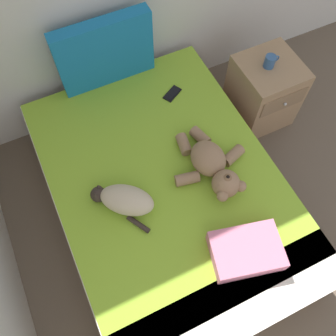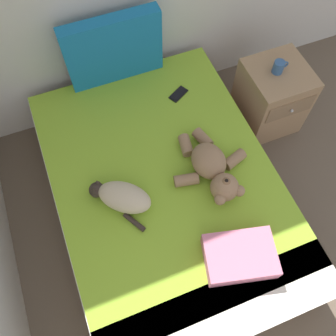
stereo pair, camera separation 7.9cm
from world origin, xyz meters
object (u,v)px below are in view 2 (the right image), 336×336
(patterned_cushion, at_px, (114,49))
(cell_phone, at_px, (178,94))
(nightstand, at_px, (271,97))
(cat, at_px, (122,197))
(bed, at_px, (166,194))
(throw_pillow, at_px, (240,256))
(teddy_bear, at_px, (213,169))
(mug, at_px, (279,67))

(patterned_cushion, height_order, cell_phone, patterned_cushion)
(patterned_cushion, height_order, nightstand, patterned_cushion)
(cat, height_order, nightstand, cat)
(cat, bearing_deg, patterned_cushion, 73.99)
(bed, distance_m, cat, 0.44)
(bed, distance_m, patterned_cushion, 1.09)
(patterned_cushion, relative_size, throw_pillow, 1.74)
(teddy_bear, height_order, cell_phone, teddy_bear)
(throw_pillow, bearing_deg, patterned_cushion, 97.90)
(bed, relative_size, mug, 17.34)
(cat, height_order, mug, mug)
(patterned_cushion, distance_m, nightstand, 1.29)
(cell_phone, bearing_deg, cat, -134.31)
(patterned_cushion, distance_m, cat, 1.07)
(throw_pillow, distance_m, nightstand, 1.42)
(teddy_bear, distance_m, cell_phone, 0.71)
(bed, bearing_deg, patterned_cushion, 90.88)
(teddy_bear, distance_m, nightstand, 0.99)
(patterned_cushion, relative_size, mug, 5.81)
(patterned_cushion, relative_size, cat, 1.70)
(patterned_cushion, height_order, throw_pillow, patterned_cushion)
(throw_pillow, distance_m, mug, 1.40)
(cell_phone, bearing_deg, patterned_cushion, 136.07)
(teddy_bear, relative_size, cell_phone, 3.57)
(throw_pillow, bearing_deg, mug, 52.44)
(patterned_cushion, xyz_separation_m, nightstand, (1.10, -0.51, -0.44))
(teddy_bear, height_order, mug, mug)
(teddy_bear, xyz_separation_m, mug, (0.77, 0.55, 0.08))
(cell_phone, bearing_deg, mug, -12.01)
(mug, bearing_deg, cat, -159.33)
(nightstand, bearing_deg, teddy_bear, -145.92)
(teddy_bear, bearing_deg, bed, 165.08)
(patterned_cushion, xyz_separation_m, throw_pillow, (0.22, -1.61, -0.20))
(patterned_cushion, bearing_deg, nightstand, -24.92)
(bed, relative_size, patterned_cushion, 2.98)
(teddy_bear, relative_size, throw_pillow, 1.47)
(patterned_cushion, relative_size, cell_phone, 4.25)
(bed, xyz_separation_m, throw_pillow, (0.21, -0.64, 0.29))
(cell_phone, relative_size, throw_pillow, 0.41)
(bed, bearing_deg, throw_pillow, -71.94)
(bed, distance_m, mug, 1.23)
(patterned_cushion, xyz_separation_m, cell_phone, (0.36, -0.35, -0.25))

